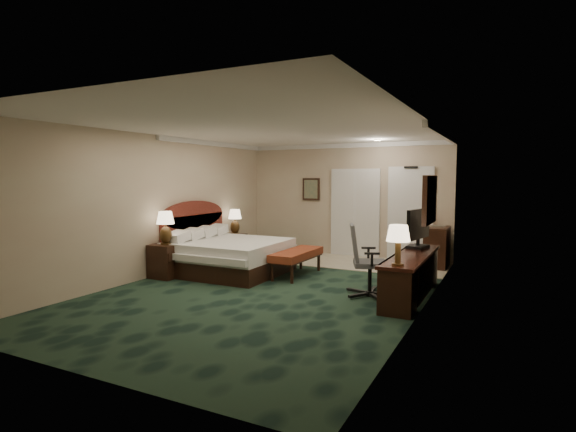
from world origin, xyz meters
The scene contains 24 objects.
floor centered at (0.00, 0.00, 0.00)m, with size 5.00×7.50×0.00m, color black.
ceiling centered at (0.00, 0.00, 2.70)m, with size 5.00×7.50×0.00m, color silver.
wall_back centered at (0.00, 3.75, 1.35)m, with size 5.00×0.00×2.70m, color tan.
wall_front centered at (0.00, -3.75, 1.35)m, with size 5.00×0.00×2.70m, color tan.
wall_left centered at (-2.50, 0.00, 1.35)m, with size 0.00×7.50×2.70m, color tan.
wall_right centered at (2.50, 0.00, 1.35)m, with size 0.00×7.50×2.70m, color tan.
crown_molding centered at (0.00, 0.00, 2.65)m, with size 5.00×7.50×0.10m, color silver, non-canonical shape.
tile_patch centered at (0.90, 2.90, 0.01)m, with size 3.20×1.70×0.01m, color #B4A891.
headboard centered at (-2.44, 1.00, 0.70)m, with size 0.12×2.00×1.40m, color #49140A, non-canonical shape.
entry_door centered at (1.55, 3.72, 1.05)m, with size 1.02×0.06×2.18m, color silver.
closet_doors centered at (0.25, 3.71, 1.05)m, with size 1.20×0.06×2.10m, color silver.
wall_art centered at (-0.90, 3.71, 1.60)m, with size 0.45×0.06×0.55m, color #456051.
wall_mirror centered at (2.46, 0.60, 1.55)m, with size 0.05×0.95×0.75m, color white.
bed centered at (-1.38, 0.78, 0.32)m, with size 2.05×1.90×0.65m, color white.
nightstand_near centered at (-2.23, -0.08, 0.32)m, with size 0.51×0.58×0.64m, color black.
nightstand_far centered at (-2.26, 2.28, 0.28)m, with size 0.44×0.51×0.55m, color black.
lamp_near centered at (-2.20, -0.13, 0.95)m, with size 0.33×0.33×0.62m, color black, non-canonical shape.
lamp_far centered at (-2.25, 2.31, 0.85)m, with size 0.31×0.31×0.59m, color black, non-canonical shape.
bed_bench centered at (-0.07, 1.13, 0.24)m, with size 0.50×1.45×0.49m, color maroon.
desk centered at (2.22, 0.51, 0.34)m, with size 0.51×2.39×0.69m, color black.
tv centered at (2.19, 1.19, 1.02)m, with size 0.07×0.86×0.67m, color black.
desk_lamp centered at (2.23, -0.48, 0.97)m, with size 0.33×0.33×0.57m, color black, non-canonical shape.
desk_chair centered at (1.61, 0.30, 0.58)m, with size 0.67×0.63×1.15m, color #4D4E50, non-canonical shape.
minibar centered at (2.22, 3.20, 0.43)m, with size 0.45×0.81×0.86m, color black.
Camera 1 is at (3.59, -6.59, 1.89)m, focal length 28.00 mm.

